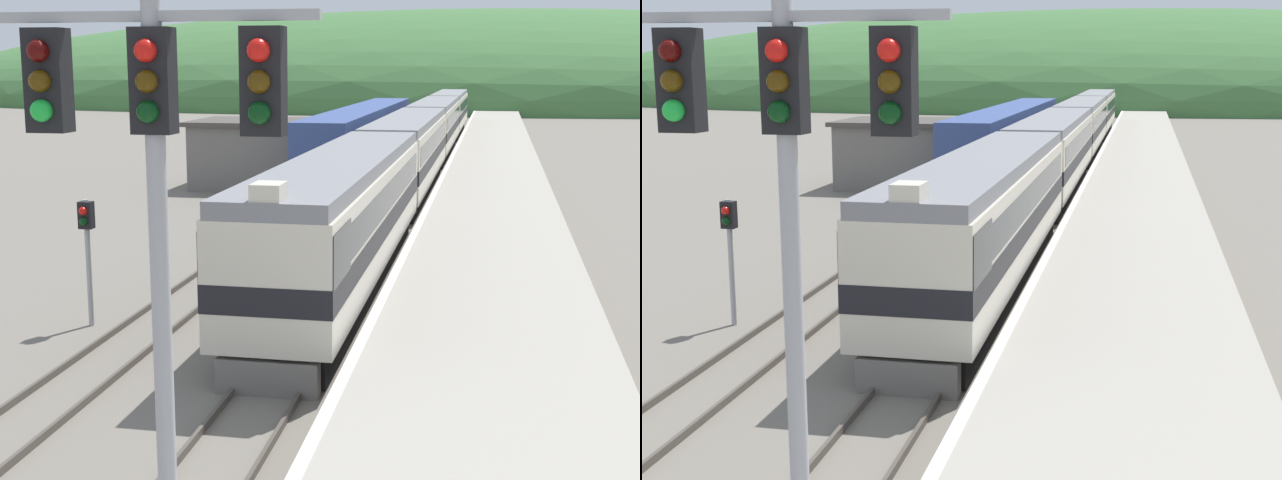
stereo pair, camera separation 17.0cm
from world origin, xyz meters
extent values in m
cube|color=#4C443D|center=(-0.72, 70.00, 0.08)|extent=(0.08, 180.00, 0.16)
cube|color=#4C443D|center=(0.72, 70.00, 0.08)|extent=(0.08, 180.00, 0.16)
cube|color=#4C443D|center=(-4.95, 70.00, 0.08)|extent=(0.08, 180.00, 0.16)
cube|color=#4C443D|center=(-3.52, 70.00, 0.08)|extent=(0.08, 180.00, 0.16)
cube|color=#9E9689|center=(4.49, 50.00, 0.44)|extent=(5.63, 140.00, 0.88)
cube|color=silver|center=(1.79, 50.00, 0.89)|extent=(0.24, 140.00, 0.01)
ellipsoid|color=#3D6B38|center=(0.00, 160.00, 0.00)|extent=(218.64, 98.39, 32.62)
cube|color=slate|center=(-8.57, 42.38, 1.76)|extent=(6.58, 5.67, 3.52)
cube|color=#47423D|center=(-8.57, 42.38, 3.64)|extent=(7.08, 6.17, 0.24)
cube|color=black|center=(0.00, 20.56, 0.42)|extent=(2.32, 18.33, 0.85)
cube|color=beige|center=(0.00, 20.56, 2.28)|extent=(2.83, 19.50, 2.86)
cube|color=black|center=(0.00, 20.56, 2.05)|extent=(2.86, 19.52, 0.63)
cube|color=black|center=(0.00, 20.56, 2.91)|extent=(2.85, 18.33, 0.86)
cube|color=slate|center=(0.00, 20.56, 3.91)|extent=(2.66, 19.50, 0.40)
cube|color=black|center=(0.00, 11.94, 2.91)|extent=(2.87, 2.20, 1.14)
cube|color=beige|center=(0.00, 11.26, 4.29)|extent=(0.64, 0.80, 0.36)
cube|color=slate|center=(0.00, 11.01, 0.38)|extent=(2.21, 0.40, 0.77)
cube|color=black|center=(0.00, 41.22, 0.42)|extent=(2.32, 18.82, 0.85)
cube|color=beige|center=(0.00, 41.22, 2.28)|extent=(2.83, 20.03, 2.86)
cube|color=black|center=(0.00, 41.22, 2.05)|extent=(2.86, 20.05, 0.63)
cube|color=black|center=(0.00, 41.22, 2.91)|extent=(2.85, 18.82, 0.86)
cube|color=slate|center=(0.00, 41.22, 3.91)|extent=(2.66, 20.03, 0.40)
cube|color=black|center=(0.00, 62.15, 0.42)|extent=(2.32, 18.82, 0.85)
cube|color=beige|center=(0.00, 62.15, 2.28)|extent=(2.83, 20.03, 2.86)
cube|color=black|center=(0.00, 62.15, 2.05)|extent=(2.86, 20.05, 0.63)
cube|color=black|center=(0.00, 62.15, 2.91)|extent=(2.85, 18.82, 0.86)
cube|color=slate|center=(0.00, 62.15, 3.91)|extent=(2.66, 20.03, 0.40)
cube|color=black|center=(0.00, 83.07, 0.42)|extent=(2.32, 18.82, 0.85)
cube|color=beige|center=(0.00, 83.07, 2.28)|extent=(2.83, 20.03, 2.86)
cube|color=black|center=(0.00, 83.07, 2.05)|extent=(2.86, 20.05, 0.63)
cube|color=black|center=(0.00, 83.07, 2.91)|extent=(2.85, 18.82, 0.86)
cube|color=slate|center=(0.00, 83.07, 3.91)|extent=(2.66, 20.03, 0.40)
cube|color=black|center=(-4.24, 53.89, 0.40)|extent=(2.46, 31.77, 0.80)
cube|color=#334784|center=(-4.24, 53.89, 2.38)|extent=(2.90, 33.10, 3.16)
cylinder|color=#9E9EA3|center=(1.25, 1.99, 4.10)|extent=(0.20, 0.20, 8.21)
cube|color=#9E9EA3|center=(1.25, 1.99, 7.31)|extent=(3.30, 0.10, 0.10)
cube|color=black|center=(0.15, 1.99, 6.70)|extent=(0.40, 0.28, 1.02)
sphere|color=#3C0504|center=(0.15, 1.82, 6.98)|extent=(0.22, 0.22, 0.22)
sphere|color=#412C05|center=(0.15, 1.82, 6.70)|extent=(0.22, 0.22, 0.22)
sphere|color=green|center=(0.15, 1.82, 6.41)|extent=(0.22, 0.22, 0.22)
cube|color=black|center=(1.25, 1.99, 6.70)|extent=(0.40, 0.28, 1.02)
sphere|color=red|center=(1.25, 1.82, 6.98)|extent=(0.22, 0.22, 0.22)
sphere|color=#412C05|center=(1.25, 1.82, 6.70)|extent=(0.22, 0.22, 0.22)
sphere|color=black|center=(1.25, 1.82, 6.41)|extent=(0.22, 0.22, 0.22)
cube|color=black|center=(2.35, 1.99, 6.70)|extent=(0.40, 0.28, 1.02)
sphere|color=red|center=(2.35, 1.82, 6.98)|extent=(0.22, 0.22, 0.22)
sphere|color=#412C05|center=(2.35, 1.82, 6.70)|extent=(0.22, 0.22, 0.22)
sphere|color=black|center=(2.35, 1.82, 6.41)|extent=(0.22, 0.22, 0.22)
cylinder|color=#9E9EA3|center=(-5.88, 15.00, 1.70)|extent=(0.14, 0.14, 3.39)
cube|color=black|center=(-5.88, 15.00, 2.99)|extent=(0.36, 0.28, 0.71)
sphere|color=red|center=(-5.88, 14.83, 3.12)|extent=(0.22, 0.22, 0.22)
sphere|color=black|center=(-5.88, 14.83, 2.85)|extent=(0.22, 0.22, 0.22)
camera|label=1|loc=(4.51, -6.26, 6.86)|focal=50.00mm
camera|label=2|loc=(4.68, -6.23, 6.86)|focal=50.00mm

